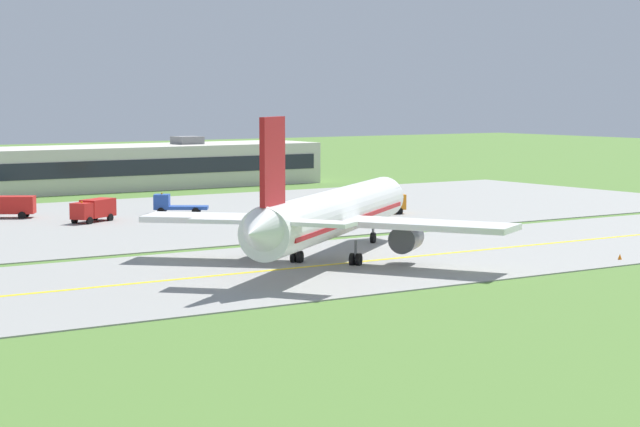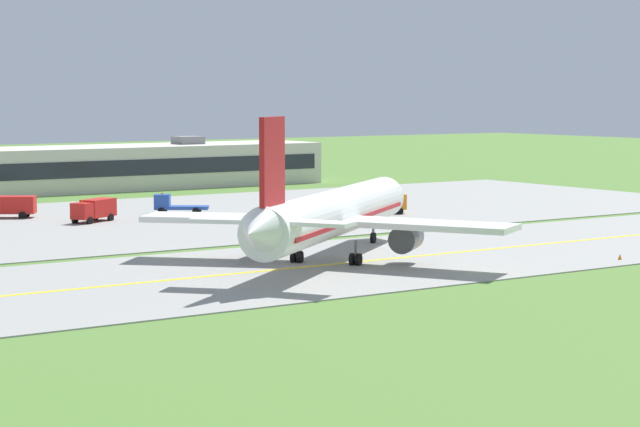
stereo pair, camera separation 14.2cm
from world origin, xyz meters
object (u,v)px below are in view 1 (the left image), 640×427
service_truck_fuel (172,204)px  service_truck_pushback (93,209)px  airplane_lead (331,214)px  service_truck_baggage (379,202)px  service_truck_catering (9,205)px

service_truck_fuel → service_truck_pushback: 12.13m
service_truck_fuel → service_truck_pushback: size_ratio=1.04×
service_truck_fuel → airplane_lead: bearing=-99.8°
service_truck_baggage → service_truck_fuel: bearing=145.4°
service_truck_baggage → service_truck_pushback: size_ratio=1.02×
airplane_lead → service_truck_catering: (-10.24, 50.69, -2.60)m
airplane_lead → service_truck_catering: bearing=101.4°
service_truck_baggage → service_truck_fuel: service_truck_baggage is taller
service_truck_catering → service_truck_pushback: 11.48m
airplane_lead → service_truck_baggage: size_ratio=5.28×
service_truck_pushback → service_truck_fuel: bearing=16.7°
airplane_lead → service_truck_catering: size_ratio=5.41×
service_truck_catering → service_truck_pushback: same height
airplane_lead → service_truck_pushback: airplane_lead is taller
service_truck_fuel → service_truck_catering: size_ratio=1.04×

